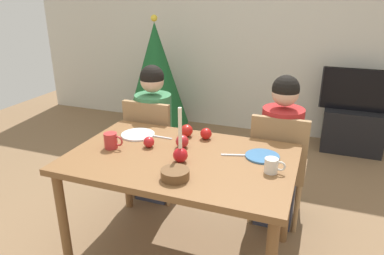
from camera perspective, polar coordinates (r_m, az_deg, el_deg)
ground_plane at (r=2.64m, az=-1.61°, el=-19.49°), size 7.68×7.68×0.00m
back_wall at (r=4.54m, az=11.07°, el=15.39°), size 6.40×0.10×2.60m
dining_table at (r=2.26m, az=-1.79°, el=-6.52°), size 1.40×0.90×0.75m
chair_left at (r=3.02m, az=-6.28°, el=-2.57°), size 0.40×0.40×0.90m
chair_right at (r=2.75m, az=13.65°, el=-5.54°), size 0.40×0.40×0.90m
person_left_child at (r=3.02m, az=-6.05°, el=-1.34°), size 0.30×0.30×1.17m
person_right_child at (r=2.75m, az=13.84°, el=-4.18°), size 0.30×0.30×1.17m
tv_stand at (r=4.42m, az=24.29°, el=-0.40°), size 0.64×0.40×0.48m
tv at (r=4.29m, az=25.22°, el=5.46°), size 0.79×0.05×0.46m
christmas_tree at (r=4.45m, az=-5.78°, el=8.51°), size 0.78×0.78×1.46m
candle_centerpiece at (r=2.12m, az=-1.88°, el=-3.83°), size 0.09×0.09×0.34m
plate_left at (r=2.57m, az=-8.66°, el=-1.12°), size 0.24×0.24×0.01m
plate_right at (r=2.25m, az=11.22°, el=-4.54°), size 0.21×0.21×0.01m
mug_left at (r=2.38m, az=-12.82°, el=-2.06°), size 0.13×0.09×0.10m
mug_right at (r=2.06m, az=12.69°, el=-5.97°), size 0.12×0.08×0.09m
fork_left at (r=2.51m, az=-5.11°, el=-1.52°), size 0.18×0.02×0.01m
fork_right at (r=2.25m, az=6.97°, el=-4.41°), size 0.18×0.07×0.01m
bowl_walnuts at (r=1.96m, az=-2.73°, el=-7.48°), size 0.16×0.16×0.05m
apple_near_candle at (r=2.46m, az=2.26°, el=-0.99°), size 0.08×0.08×0.08m
apple_by_left_plate at (r=2.33m, az=-1.59°, el=-2.22°), size 0.09×0.09×0.09m
apple_by_right_mug at (r=2.35m, az=-6.93°, el=-2.32°), size 0.07×0.07×0.07m
apple_far_edge at (r=2.51m, az=-0.85°, el=-0.49°), size 0.09×0.09×0.09m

